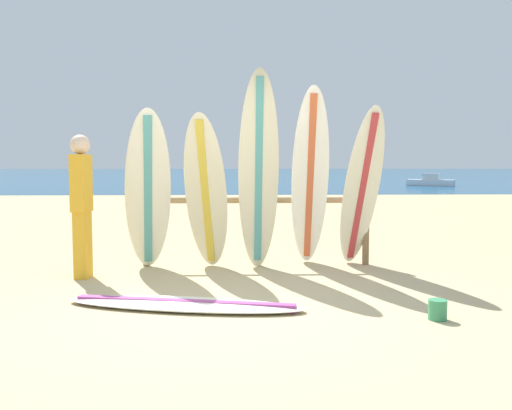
{
  "coord_description": "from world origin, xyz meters",
  "views": [
    {
      "loc": [
        0.11,
        -5.09,
        1.41
      ],
      "look_at": [
        0.38,
        2.6,
        0.8
      ],
      "focal_mm": 38.73,
      "sensor_mm": 36.0,
      "label": 1
    }
  ],
  "objects_px": {
    "surfboard_rack": "(257,215)",
    "surfboard_leaning_left": "(206,193)",
    "surfboard_leaning_center_left": "(259,172)",
    "surfboard_leaning_far_left": "(148,192)",
    "surfboard_lying_on_sand": "(184,304)",
    "beachgoer_standing": "(82,200)",
    "small_boat_offshore": "(430,181)",
    "surfboard_leaning_center_right": "(361,189)",
    "surfboard_leaning_center": "(310,180)",
    "sand_bucket": "(438,310)"
  },
  "relations": [
    {
      "from": "surfboard_rack",
      "to": "small_boat_offshore",
      "type": "bearing_deg",
      "value": 65.58
    },
    {
      "from": "surfboard_rack",
      "to": "sand_bucket",
      "type": "xyz_separation_m",
      "value": [
        1.51,
        -2.64,
        -0.59
      ]
    },
    {
      "from": "beachgoer_standing",
      "to": "surfboard_leaning_center",
      "type": "bearing_deg",
      "value": 9.8
    },
    {
      "from": "surfboard_leaning_far_left",
      "to": "small_boat_offshore",
      "type": "xyz_separation_m",
      "value": [
        12.27,
        24.42,
        -0.77
      ]
    },
    {
      "from": "surfboard_lying_on_sand",
      "to": "small_boat_offshore",
      "type": "relative_size",
      "value": 0.92
    },
    {
      "from": "surfboard_rack",
      "to": "surfboard_leaning_center",
      "type": "distance_m",
      "value": 0.88
    },
    {
      "from": "surfboard_leaning_center_right",
      "to": "beachgoer_standing",
      "type": "distance_m",
      "value": 3.49
    },
    {
      "from": "surfboard_leaning_left",
      "to": "surfboard_leaning_center_right",
      "type": "relative_size",
      "value": 0.96
    },
    {
      "from": "beachgoer_standing",
      "to": "small_boat_offshore",
      "type": "xyz_separation_m",
      "value": [
        13.01,
        24.72,
        -0.69
      ]
    },
    {
      "from": "surfboard_leaning_center_right",
      "to": "surfboard_rack",
      "type": "bearing_deg",
      "value": 165.9
    },
    {
      "from": "surfboard_leaning_left",
      "to": "small_boat_offshore",
      "type": "xyz_separation_m",
      "value": [
        11.55,
        24.32,
        -0.75
      ]
    },
    {
      "from": "surfboard_rack",
      "to": "surfboard_leaning_center",
      "type": "xyz_separation_m",
      "value": [
        0.68,
        -0.26,
        0.49
      ]
    },
    {
      "from": "surfboard_leaning_left",
      "to": "surfboard_leaning_center_right",
      "type": "height_order",
      "value": "surfboard_leaning_center_right"
    },
    {
      "from": "surfboard_leaning_center_left",
      "to": "beachgoer_standing",
      "type": "height_order",
      "value": "surfboard_leaning_center_left"
    },
    {
      "from": "surfboard_leaning_center_left",
      "to": "beachgoer_standing",
      "type": "relative_size",
      "value": 1.48
    },
    {
      "from": "surfboard_lying_on_sand",
      "to": "beachgoer_standing",
      "type": "relative_size",
      "value": 1.4
    },
    {
      "from": "surfboard_leaning_left",
      "to": "surfboard_leaning_far_left",
      "type": "bearing_deg",
      "value": -172.38
    },
    {
      "from": "surfboard_rack",
      "to": "small_boat_offshore",
      "type": "height_order",
      "value": "surfboard_rack"
    },
    {
      "from": "surfboard_leaning_center",
      "to": "beachgoer_standing",
      "type": "height_order",
      "value": "surfboard_leaning_center"
    },
    {
      "from": "surfboard_lying_on_sand",
      "to": "surfboard_leaning_left",
      "type": "bearing_deg",
      "value": 86.31
    },
    {
      "from": "surfboard_leaning_center_left",
      "to": "surfboard_leaning_center",
      "type": "distance_m",
      "value": 0.69
    },
    {
      "from": "surfboard_leaning_far_left",
      "to": "surfboard_leaning_center_left",
      "type": "height_order",
      "value": "surfboard_leaning_center_left"
    },
    {
      "from": "surfboard_leaning_left",
      "to": "beachgoer_standing",
      "type": "relative_size",
      "value": 1.17
    },
    {
      "from": "surfboard_lying_on_sand",
      "to": "sand_bucket",
      "type": "distance_m",
      "value": 2.35
    },
    {
      "from": "surfboard_leaning_center",
      "to": "small_boat_offshore",
      "type": "bearing_deg",
      "value": 67.17
    },
    {
      "from": "surfboard_rack",
      "to": "surfboard_leaning_left",
      "type": "xyz_separation_m",
      "value": [
        -0.66,
        -0.34,
        0.33
      ]
    },
    {
      "from": "surfboard_leaning_center_right",
      "to": "sand_bucket",
      "type": "bearing_deg",
      "value": -85.67
    },
    {
      "from": "beachgoer_standing",
      "to": "small_boat_offshore",
      "type": "height_order",
      "value": "beachgoer_standing"
    },
    {
      "from": "surfboard_leaning_center",
      "to": "surfboard_leaning_center_right",
      "type": "bearing_deg",
      "value": -6.6
    },
    {
      "from": "surfboard_leaning_center",
      "to": "surfboard_lying_on_sand",
      "type": "xyz_separation_m",
      "value": [
        -1.46,
        -1.89,
        -1.13
      ]
    },
    {
      "from": "surfboard_leaning_center_left",
      "to": "sand_bucket",
      "type": "relative_size",
      "value": 14.05
    },
    {
      "from": "surfboard_leaning_center_left",
      "to": "surfboard_lying_on_sand",
      "type": "xyz_separation_m",
      "value": [
        -0.79,
        -1.76,
        -1.24
      ]
    },
    {
      "from": "surfboard_rack",
      "to": "surfboard_leaning_far_left",
      "type": "height_order",
      "value": "surfboard_leaning_far_left"
    },
    {
      "from": "surfboard_leaning_far_left",
      "to": "beachgoer_standing",
      "type": "bearing_deg",
      "value": -157.72
    },
    {
      "from": "surfboard_rack",
      "to": "surfboard_lying_on_sand",
      "type": "relative_size",
      "value": 1.28
    },
    {
      "from": "surfboard_lying_on_sand",
      "to": "small_boat_offshore",
      "type": "bearing_deg",
      "value": 65.94
    },
    {
      "from": "surfboard_lying_on_sand",
      "to": "sand_bucket",
      "type": "bearing_deg",
      "value": -12.06
    },
    {
      "from": "beachgoer_standing",
      "to": "surfboard_leaning_center_left",
      "type": "bearing_deg",
      "value": 9.52
    },
    {
      "from": "surfboard_leaning_far_left",
      "to": "surfboard_leaning_left",
      "type": "height_order",
      "value": "surfboard_leaning_far_left"
    },
    {
      "from": "surfboard_leaning_center_right",
      "to": "surfboard_lying_on_sand",
      "type": "relative_size",
      "value": 0.87
    },
    {
      "from": "surfboard_rack",
      "to": "surfboard_leaning_far_left",
      "type": "xyz_separation_m",
      "value": [
        -1.38,
        -0.44,
        0.34
      ]
    },
    {
      "from": "surfboard_leaning_center_right",
      "to": "surfboard_leaning_center_left",
      "type": "bearing_deg",
      "value": -177.81
    },
    {
      "from": "surfboard_leaning_center_left",
      "to": "surfboard_rack",
      "type": "bearing_deg",
      "value": 91.22
    },
    {
      "from": "beachgoer_standing",
      "to": "small_boat_offshore",
      "type": "bearing_deg",
      "value": 62.24
    },
    {
      "from": "surfboard_lying_on_sand",
      "to": "small_boat_offshore",
      "type": "distance_m",
      "value": 28.61
    },
    {
      "from": "surfboard_leaning_center",
      "to": "surfboard_leaning_center_right",
      "type": "relative_size",
      "value": 1.12
    },
    {
      "from": "surfboard_rack",
      "to": "surfboard_leaning_left",
      "type": "height_order",
      "value": "surfboard_leaning_left"
    },
    {
      "from": "surfboard_rack",
      "to": "small_boat_offshore",
      "type": "distance_m",
      "value": 26.34
    },
    {
      "from": "surfboard_leaning_far_left",
      "to": "surfboard_leaning_left",
      "type": "xyz_separation_m",
      "value": [
        0.72,
        0.1,
        -0.02
      ]
    },
    {
      "from": "surfboard_leaning_left",
      "to": "surfboard_leaning_center_right",
      "type": "distance_m",
      "value": 2.0
    }
  ]
}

